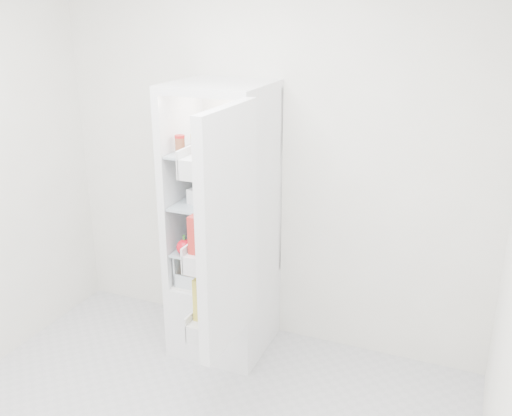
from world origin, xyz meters
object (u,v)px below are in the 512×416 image
at_px(red_cabbage, 238,243).
at_px(fridge_door, 223,235).
at_px(refrigerator, 226,254).
at_px(mushroom_bowl, 211,233).

height_order(red_cabbage, fridge_door, fridge_door).
bearing_deg(refrigerator, red_cabbage, -44.47).
distance_m(mushroom_bowl, fridge_door, 0.86).
bearing_deg(fridge_door, refrigerator, 25.98).
bearing_deg(red_cabbage, fridge_door, -73.97).
relative_size(refrigerator, red_cabbage, 11.28).
bearing_deg(red_cabbage, refrigerator, 135.53).
height_order(red_cabbage, mushroom_bowl, red_cabbage).
xyz_separation_m(red_cabbage, fridge_door, (0.14, -0.49, 0.26)).
height_order(refrigerator, mushroom_bowl, refrigerator).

